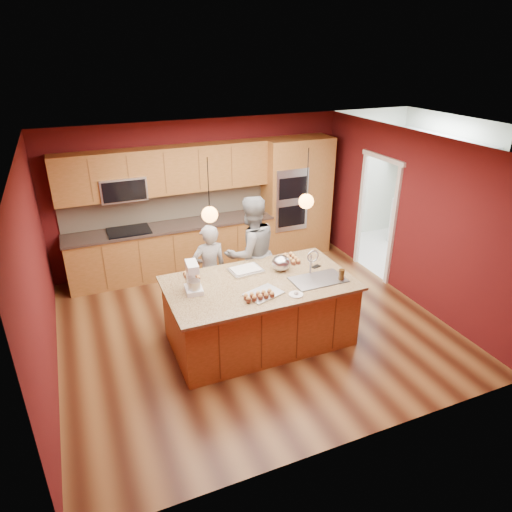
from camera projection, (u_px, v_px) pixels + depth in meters
name	position (u px, v px, depth m)	size (l,w,h in m)	color
floor	(252.00, 324.00, 6.94)	(5.50, 5.50, 0.00)	#421F10
ceiling	(251.00, 146.00, 5.80)	(5.50, 5.50, 0.00)	silver
wall_back	(201.00, 194.00, 8.46)	(5.50, 5.50, 0.00)	#531113
wall_front	(352.00, 341.00, 4.28)	(5.50, 5.50, 0.00)	#531113
wall_left	(37.00, 279.00, 5.41)	(5.00, 5.00, 0.00)	#531113
wall_right	(409.00, 217.00, 7.33)	(5.00, 5.00, 0.00)	#531113
cabinet_run	(169.00, 222.00, 8.17)	(3.74, 0.64, 2.30)	#8F5A21
oven_column	(296.00, 197.00, 8.94)	(1.30, 0.62, 2.30)	#8F5A21
doorway_trim	(376.00, 219.00, 8.12)	(0.08, 1.11, 2.20)	white
laundry_room	(439.00, 156.00, 8.64)	(2.60, 2.70, 2.70)	silver
pendant_left	(210.00, 214.00, 5.52)	(0.20, 0.20, 0.80)	black
pendant_right	(306.00, 201.00, 5.99)	(0.20, 0.20, 0.80)	black
island	(261.00, 311.00, 6.40)	(2.55, 1.43, 1.32)	#8F5A21
person_left	(210.00, 271.00, 6.95)	(0.54, 0.36, 1.48)	black
person_right	(251.00, 253.00, 7.11)	(0.89, 0.70, 1.84)	gray
stand_mixer	(193.00, 279.00, 5.90)	(0.24, 0.32, 0.41)	white
sheet_cake	(246.00, 270.00, 6.48)	(0.49, 0.38, 0.05)	silver
cooling_rack	(263.00, 294.00, 5.89)	(0.46, 0.33, 0.02)	#B8BBBF
mixing_bowl	(281.00, 263.00, 6.49)	(0.27, 0.27, 0.23)	#B5B7BB
plate	(296.00, 295.00, 5.88)	(0.19, 0.19, 0.01)	silver
tumbler	(341.00, 275.00, 6.22)	(0.08, 0.08, 0.16)	#311E0A
phone	(316.00, 266.00, 6.62)	(0.14, 0.08, 0.01)	black
cupcakes_left	(192.00, 275.00, 6.31)	(0.21, 0.28, 0.06)	#D79A50
cupcakes_rack	(259.00, 295.00, 5.77)	(0.40, 0.16, 0.07)	#D79A50
cupcakes_right	(292.00, 258.00, 6.80)	(0.17, 0.35, 0.08)	#D79A50
washer	(435.00, 235.00, 8.85)	(0.63, 0.65, 1.01)	white
dryer	(411.00, 224.00, 9.48)	(0.61, 0.63, 0.98)	white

